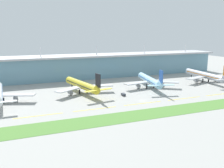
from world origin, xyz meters
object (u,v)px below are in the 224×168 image
at_px(airliner_far_middle, 150,80).
at_px(airliner_farthest, 205,75).
at_px(pushback_tug, 123,94).
at_px(safety_cone_nose_front, 224,88).
at_px(airliner_near_middle, 82,85).

distance_m(airliner_far_middle, airliner_farthest, 62.29).
relative_size(pushback_tug, safety_cone_nose_front, 6.58).
relative_size(airliner_farthest, pushback_tug, 13.84).
height_order(airliner_farthest, safety_cone_nose_front, airliner_farthest).
bearing_deg(airliner_far_middle, safety_cone_nose_front, -23.61).
bearing_deg(airliner_farthest, safety_cone_nose_front, -98.61).
bearing_deg(airliner_near_middle, airliner_farthest, -0.01).
xyz_separation_m(airliner_far_middle, pushback_tug, (-32.89, -16.99, -5.34)).
height_order(airliner_near_middle, safety_cone_nose_front, airliner_near_middle).
height_order(airliner_far_middle, airliner_farthest, same).
distance_m(airliner_near_middle, pushback_tug, 33.22).
distance_m(airliner_near_middle, airliner_far_middle, 59.33).
height_order(airliner_near_middle, airliner_far_middle, same).
bearing_deg(pushback_tug, safety_cone_nose_front, -5.26).
distance_m(airliner_near_middle, safety_cone_nose_front, 120.72).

